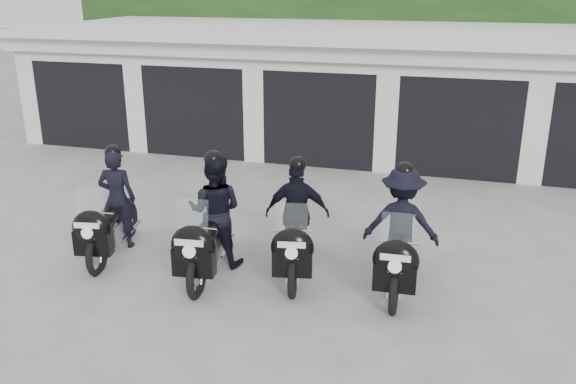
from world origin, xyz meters
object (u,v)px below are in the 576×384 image
(police_bike_b, at_px, (212,220))
(police_bike_d, at_px, (400,232))
(police_bike_c, at_px, (297,222))
(police_bike_a, at_px, (111,212))

(police_bike_b, distance_m, police_bike_d, 2.75)
(police_bike_d, bearing_deg, police_bike_b, -175.39)
(police_bike_c, bearing_deg, police_bike_a, 173.65)
(police_bike_a, height_order, police_bike_d, police_bike_d)
(police_bike_a, xyz_separation_m, police_bike_d, (4.46, 0.27, 0.07))
(police_bike_d, bearing_deg, police_bike_a, -179.19)
(police_bike_b, height_order, police_bike_d, police_bike_b)
(police_bike_a, relative_size, police_bike_c, 1.00)
(police_bike_a, bearing_deg, police_bike_b, -12.79)
(police_bike_b, relative_size, police_bike_d, 1.02)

